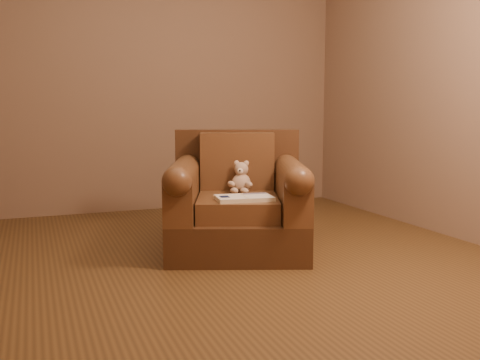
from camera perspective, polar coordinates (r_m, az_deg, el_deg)
name	(u,v)px	position (r m, az deg, el deg)	size (l,w,h in m)	color
floor	(217,258)	(3.79, -2.51, -8.34)	(4.00, 4.00, 0.00)	brown
room	(215,6)	(3.70, -2.68, 18.09)	(4.02, 4.02, 2.71)	#866953
armchair	(238,205)	(3.93, -0.27, -2.67)	(1.24, 1.21, 0.88)	#442916
teddy_bear	(241,180)	(3.99, 0.10, -0.03)	(0.18, 0.20, 0.24)	tan
guidebook	(244,198)	(3.66, 0.44, -1.93)	(0.41, 0.28, 0.03)	beige
side_table	(279,200)	(4.39, 4.15, -2.19)	(0.39, 0.39, 0.55)	gold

